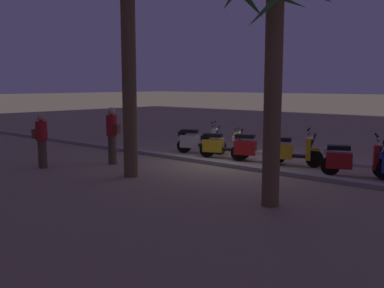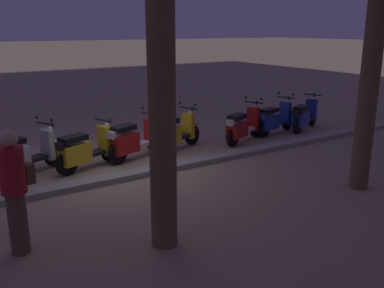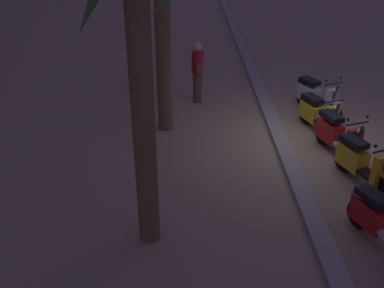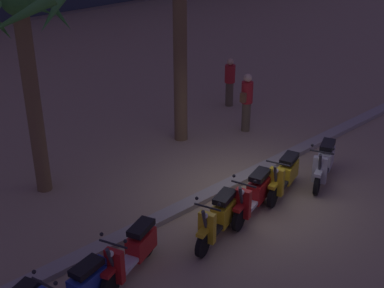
{
  "view_description": "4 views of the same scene",
  "coord_description": "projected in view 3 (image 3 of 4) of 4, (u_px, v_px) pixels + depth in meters",
  "views": [
    {
      "loc": [
        -7.72,
        11.06,
        2.46
      ],
      "look_at": [
        -1.04,
        3.07,
        1.01
      ],
      "focal_mm": 40.22,
      "sensor_mm": 36.0,
      "label": 1
    },
    {
      "loc": [
        3.51,
        8.28,
        3.02
      ],
      "look_at": [
        -0.62,
        1.85,
        0.93
      ],
      "focal_mm": 39.58,
      "sensor_mm": 36.0,
      "label": 2
    },
    {
      "loc": [
        -9.37,
        2.82,
        4.95
      ],
      "look_at": [
        -2.59,
        2.74,
        1.35
      ],
      "focal_mm": 40.69,
      "sensor_mm": 36.0,
      "label": 3
    },
    {
      "loc": [
        -8.36,
        -7.11,
        6.58
      ],
      "look_at": [
        -0.35,
        1.63,
        0.85
      ],
      "focal_mm": 49.96,
      "sensor_mm": 36.0,
      "label": 4
    }
  ],
  "objects": [
    {
      "name": "ground_plane",
      "position": [
        303.0,
        142.0,
        10.62
      ],
      "size": [
        200.0,
        200.0,
        0.0
      ],
      "primitive_type": "plane",
      "color": "#9E896B"
    },
    {
      "name": "curb_strip",
      "position": [
        281.0,
        140.0,
        10.59
      ],
      "size": [
        60.0,
        0.36,
        0.12
      ],
      "primitive_type": "cube",
      "color": "gray",
      "rests_on": "ground"
    },
    {
      "name": "scooter_red_second_in_line",
      "position": [
        383.0,
        222.0,
        7.15
      ],
      "size": [
        1.74,
        0.9,
        1.17
      ],
      "color": "black",
      "rests_on": "ground"
    },
    {
      "name": "scooter_yellow_far_back",
      "position": [
        360.0,
        162.0,
        8.88
      ],
      "size": [
        1.65,
        0.81,
        1.17
      ],
      "color": "black",
      "rests_on": "ground"
    },
    {
      "name": "scooter_red_last_in_row",
      "position": [
        337.0,
        135.0,
        9.94
      ],
      "size": [
        1.72,
        0.79,
        1.17
      ],
      "color": "black",
      "rests_on": "ground"
    },
    {
      "name": "scooter_yellow_mid_front",
      "position": [
        317.0,
        114.0,
        11.02
      ],
      "size": [
        1.67,
        0.8,
        1.04
      ],
      "color": "black",
      "rests_on": "ground"
    },
    {
      "name": "scooter_silver_mid_rear",
      "position": [
        315.0,
        96.0,
        12.09
      ],
      "size": [
        1.69,
        0.92,
        1.17
      ],
      "color": "black",
      "rests_on": "ground"
    },
    {
      "name": "palm_tree_near_sign",
      "position": [
        138.0,
        18.0,
        5.79
      ],
      "size": [
        2.36,
        2.4,
        4.93
      ],
      "color": "brown",
      "rests_on": "ground"
    },
    {
      "name": "pedestrian_by_palm_tree",
      "position": [
        198.0,
        71.0,
        12.49
      ],
      "size": [
        0.46,
        0.34,
        1.76
      ],
      "color": "brown",
      "rests_on": "ground"
    },
    {
      "name": "pedestrian_window_shopping",
      "position": [
        141.0,
        63.0,
        13.5
      ],
      "size": [
        0.46,
        0.37,
        1.61
      ],
      "color": "brown",
      "rests_on": "ground"
    }
  ]
}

